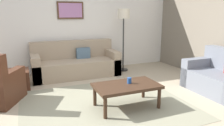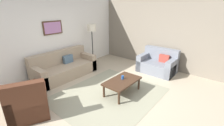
% 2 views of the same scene
% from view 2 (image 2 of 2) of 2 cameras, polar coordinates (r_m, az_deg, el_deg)
% --- Properties ---
extents(ground_plane, '(8.00, 8.00, 0.00)m').
position_cam_2_polar(ground_plane, '(4.51, -1.08, -11.54)').
color(ground_plane, tan).
extents(rear_partition, '(6.00, 0.12, 2.80)m').
position_cam_2_polar(rear_partition, '(5.95, -20.80, 9.60)').
color(rear_partition, silver).
rests_on(rear_partition, ground_plane).
extents(stone_feature_panel, '(0.12, 5.20, 2.80)m').
position_cam_2_polar(stone_feature_panel, '(6.47, 16.78, 10.85)').
color(stone_feature_panel, slate).
rests_on(stone_feature_panel, ground_plane).
extents(area_rug, '(2.86, 2.45, 0.01)m').
position_cam_2_polar(area_rug, '(4.51, -1.08, -11.50)').
color(area_rug, gray).
rests_on(area_rug, ground_plane).
extents(couch_main, '(2.17, 0.93, 0.88)m').
position_cam_2_polar(couch_main, '(5.79, -17.36, -1.70)').
color(couch_main, gray).
rests_on(couch_main, ground_plane).
extents(couch_loveseat, '(0.89, 1.31, 0.88)m').
position_cam_2_polar(couch_loveseat, '(6.12, 16.54, -0.35)').
color(couch_loveseat, slate).
rests_on(couch_loveseat, ground_plane).
extents(armchair_leather, '(1.07, 1.07, 0.95)m').
position_cam_2_polar(armchair_leather, '(4.03, -28.32, -13.41)').
color(armchair_leather, '#4C2819').
rests_on(armchair_leather, ground_plane).
extents(ottoman, '(0.56, 0.56, 0.40)m').
position_cam_2_polar(ottoman, '(4.80, -27.79, -9.25)').
color(ottoman, '#4C2819').
rests_on(ottoman, ground_plane).
extents(coffee_table, '(1.10, 0.64, 0.41)m').
position_cam_2_polar(coffee_table, '(4.42, 3.79, -6.92)').
color(coffee_table, '#382316').
rests_on(coffee_table, ground_plane).
extents(cup, '(0.07, 0.07, 0.10)m').
position_cam_2_polar(cup, '(4.45, 3.93, -5.30)').
color(cup, '#1E478C').
rests_on(cup, coffee_table).
extents(lamp_standing, '(0.32, 0.32, 1.71)m').
position_cam_2_polar(lamp_standing, '(6.22, -7.43, 11.25)').
color(lamp_standing, black).
rests_on(lamp_standing, ground_plane).
extents(framed_artwork, '(0.70, 0.04, 0.45)m').
position_cam_2_polar(framed_artwork, '(5.82, -20.96, 12.04)').
color(framed_artwork, '#472D1C').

